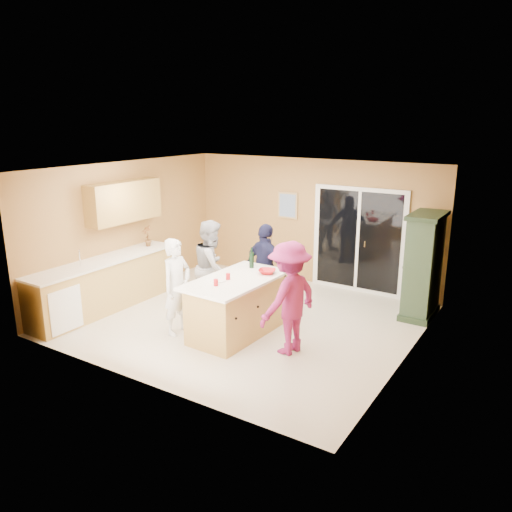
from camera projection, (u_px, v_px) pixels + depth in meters
The scene contains 22 objects.
floor at pixel (246, 320), 8.65m from camera, with size 5.50×5.50×0.00m, color beige.
ceiling at pixel (245, 169), 7.95m from camera, with size 5.50×5.00×0.10m, color silver.
wall_back at pixel (311, 222), 10.34m from camera, with size 5.50×0.10×2.60m, color tan.
wall_front at pixel (136, 290), 6.26m from camera, with size 5.50×0.10×2.60m, color tan.
wall_left at pixel (127, 229), 9.71m from camera, with size 0.10×5.00×2.60m, color tan.
wall_right at pixel (411, 274), 6.89m from camera, with size 0.10×5.00×2.60m, color tan.
left_cabinet_run at pixel (99, 287), 8.92m from camera, with size 0.65×3.05×1.24m.
upper_cabinets at pixel (124, 202), 9.30m from camera, with size 0.35×1.60×0.75m, color tan.
sliding_door at pixel (358, 240), 9.84m from camera, with size 1.90×0.07×2.10m.
framed_picture at pixel (288, 205), 10.52m from camera, with size 0.46×0.04×0.56m.
kitchen_island at pixel (236, 308), 7.96m from camera, with size 1.05×1.84×0.95m.
green_hutch at pixel (423, 267), 8.61m from camera, with size 0.53×1.00×1.84m.
woman_white at pixel (177, 287), 7.94m from camera, with size 0.57×0.38×1.57m, color white.
woman_grey at pixel (212, 267), 8.77m from camera, with size 0.82×0.64×1.69m, color #A3A4A6.
woman_navy at pixel (266, 269), 8.79m from camera, with size 0.95×0.40×1.62m, color #1A1B3B.
woman_magenta at pixel (289, 298), 7.27m from camera, with size 1.09×0.63×1.69m, color maroon.
serving_bowl at pixel (267, 271), 8.07m from camera, with size 0.28×0.28×0.07m, color #B21318.
tulip_vase at pixel (148, 236), 9.78m from camera, with size 0.22×0.15×0.42m, color #AC111B.
tumbler_near at pixel (216, 282), 7.48m from camera, with size 0.07×0.07×0.10m, color #B21318.
tumbler_far at pixel (228, 276), 7.77m from camera, with size 0.07×0.07×0.10m, color #B21318.
wine_bottle at pixel (252, 260), 8.36m from camera, with size 0.08×0.08×0.35m.
white_plate at pixel (218, 280), 7.71m from camera, with size 0.24×0.24×0.02m, color white.
Camera 1 is at (4.43, -6.71, 3.38)m, focal length 35.00 mm.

